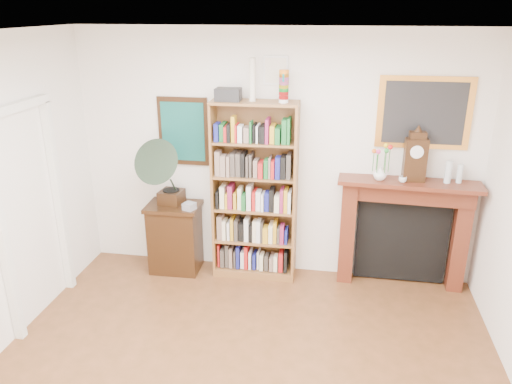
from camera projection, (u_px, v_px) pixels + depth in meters
room at (224, 262)px, 3.29m from camera, size 4.51×5.01×2.81m
door_casing at (30, 197)px, 4.79m from camera, size 0.08×1.02×2.17m
teal_poster at (183, 131)px, 5.66m from camera, size 0.58×0.04×0.78m
small_picture at (276, 70)px, 5.25m from camera, size 0.26×0.04×0.30m
gilt_painting at (424, 113)px, 5.14m from camera, size 0.95×0.04×0.75m
bookshelf at (255, 182)px, 5.54m from camera, size 0.95×0.35×2.36m
side_cabinet at (175, 237)px, 5.90m from camera, size 0.62×0.46×0.83m
fireplace at (404, 223)px, 5.50m from camera, size 1.50×0.43×1.25m
gramophone at (165, 168)px, 5.50m from camera, size 0.57×0.68×0.83m
cd_stack at (189, 206)px, 5.60m from camera, size 0.16×0.16×0.08m
mantel_clock at (415, 158)px, 5.18m from camera, size 0.24×0.15×0.53m
flower_vase at (380, 173)px, 5.27m from camera, size 0.17×0.17×0.14m
teacup at (403, 179)px, 5.21m from camera, size 0.09×0.09×0.07m
bottle_left at (448, 172)px, 5.17m from camera, size 0.07×0.07×0.24m
bottle_right at (460, 174)px, 5.18m from camera, size 0.06×0.06×0.20m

